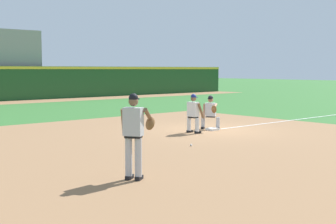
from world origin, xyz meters
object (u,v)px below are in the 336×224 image
at_px(first_base_bag, 212,129).
at_px(baseball, 191,145).
at_px(baserunner, 193,112).
at_px(pitcher, 135,131).
at_px(first_baseman, 211,111).

relative_size(first_base_bag, baseball, 5.14).
relative_size(first_base_bag, baserunner, 0.26).
bearing_deg(baserunner, pitcher, -143.94).
bearing_deg(first_base_bag, baseball, -146.26).
relative_size(first_baseman, baserunner, 0.92).
relative_size(baseball, baserunner, 0.05).
bearing_deg(first_base_bag, first_baseman, 56.50).
distance_m(first_base_bag, baserunner, 1.35).
distance_m(baseball, first_baseman, 4.24).
bearing_deg(first_base_bag, pitcher, -147.88).
bearing_deg(pitcher, first_baseman, 32.92).
xyz_separation_m(baseball, pitcher, (-3.96, -2.36, 1.02)).
xyz_separation_m(baseball, baserunner, (2.13, 2.08, 0.76)).
bearing_deg(baserunner, baseball, -135.69).
bearing_deg(first_baseman, first_base_bag, -123.50).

